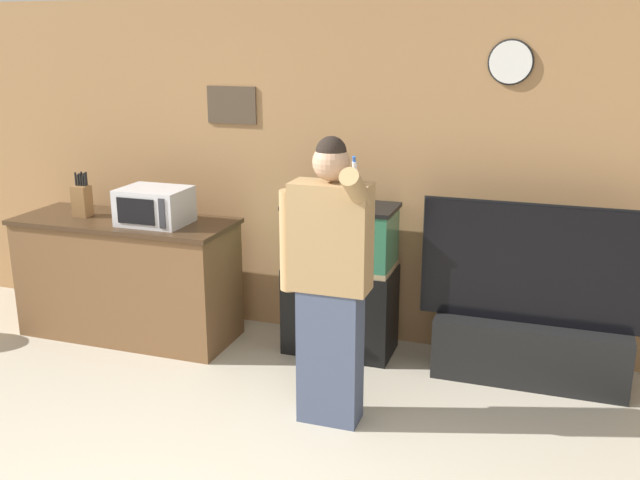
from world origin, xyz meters
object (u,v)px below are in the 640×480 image
knife_block (82,200)px  tv_on_stand (531,331)px  counter_island (128,277)px  microwave (155,206)px  aquarium_on_stand (340,279)px  person_standing (329,279)px

knife_block → tv_on_stand: knife_block is taller
knife_block → counter_island: bearing=1.7°
knife_block → tv_on_stand: size_ratio=0.22×
microwave → aquarium_on_stand: bearing=11.4°
microwave → person_standing: bearing=-24.2°
microwave → tv_on_stand: size_ratio=0.32×
knife_block → tv_on_stand: (3.44, 0.21, -0.72)m
aquarium_on_stand → microwave: bearing=-168.6°
counter_island → aquarium_on_stand: (1.68, 0.24, 0.10)m
microwave → person_standing: 1.78m
counter_island → aquarium_on_stand: size_ratio=1.51×
microwave → person_standing: size_ratio=0.28×
microwave → knife_block: bearing=177.7°
aquarium_on_stand → tv_on_stand: bearing=-1.9°
counter_island → microwave: size_ratio=3.48×
person_standing → knife_block: bearing=161.8°
microwave → aquarium_on_stand: (1.38, 0.28, -0.52)m
counter_island → tv_on_stand: tv_on_stand is taller
counter_island → tv_on_stand: size_ratio=1.11×
counter_island → knife_block: knife_block is taller
aquarium_on_stand → person_standing: bearing=-76.9°
counter_island → person_standing: (1.92, -0.76, 0.45)m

